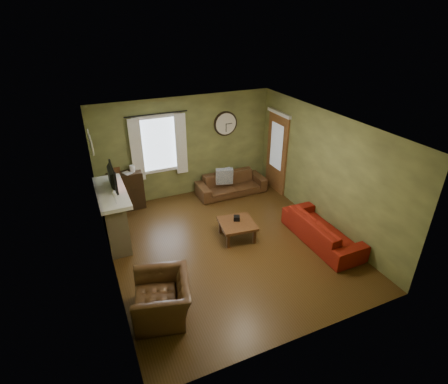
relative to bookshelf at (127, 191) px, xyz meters
name	(u,v)px	position (x,y,z in m)	size (l,w,h in m)	color
floor	(227,245)	(1.62, -2.40, -0.48)	(4.60, 5.20, 0.00)	#432B11
ceiling	(228,125)	(1.62, -2.40, 2.12)	(4.60, 5.20, 0.00)	white
wall_left	(105,215)	(-0.68, -2.40, 0.82)	(0.00, 5.20, 2.60)	olive
wall_right	(323,171)	(3.92, -2.40, 0.82)	(0.00, 5.20, 2.60)	olive
wall_back	(186,147)	(1.62, 0.20, 0.82)	(4.60, 0.00, 2.60)	olive
wall_front	(307,272)	(1.62, -5.00, 0.82)	(4.60, 0.00, 2.60)	olive
fireplace	(114,218)	(-0.48, -1.25, 0.07)	(0.40, 1.40, 1.10)	tan
firebox	(125,226)	(-0.29, -1.25, -0.18)	(0.04, 0.60, 0.55)	black
mantel	(111,192)	(-0.45, -1.25, 0.66)	(0.58, 1.60, 0.08)	white
tv	(110,180)	(-0.43, -1.10, 0.87)	(0.60, 0.08, 0.35)	black
tv_screen	(113,177)	(-0.35, -1.10, 0.93)	(0.02, 0.62, 0.36)	#994C3F
medallion_left	(92,148)	(-0.66, -1.60, 1.77)	(0.28, 0.28, 0.03)	white
medallion_mid	(90,142)	(-0.66, -1.25, 1.77)	(0.28, 0.28, 0.03)	white
medallion_right	(89,136)	(-0.66, -0.90, 1.77)	(0.28, 0.28, 0.03)	white
window_pane	(158,144)	(0.92, 0.18, 1.02)	(1.00, 0.02, 1.30)	silver
curtain_rod	(156,114)	(0.92, 0.08, 1.79)	(0.03, 0.03, 1.50)	black
curtain_left	(137,151)	(0.37, 0.08, 0.97)	(0.28, 0.04, 1.55)	silver
curtain_right	(181,144)	(1.47, 0.08, 0.97)	(0.28, 0.04, 1.55)	silver
wall_clock	(226,124)	(2.72, 0.15, 1.32)	(0.64, 0.06, 0.64)	white
door	(277,153)	(3.89, -0.55, 0.57)	(0.05, 0.90, 2.10)	brown
bookshelf	(127,191)	(0.00, 0.00, 0.00)	(0.81, 0.34, 0.96)	black
book	(124,175)	(-0.01, -0.09, 0.48)	(0.17, 0.23, 0.02)	#4D2C16
sofa_brown	(231,184)	(2.69, -0.30, -0.21)	(1.85, 0.72, 0.54)	#4A2D19
pillow_left	(224,175)	(2.52, -0.23, 0.07)	(0.36, 0.11, 0.36)	#8F98A6
pillow_right	(224,176)	(2.48, -0.33, 0.07)	(0.44, 0.13, 0.44)	#8F98A6
sofa_red	(322,230)	(3.52, -3.09, -0.19)	(1.97, 0.77, 0.57)	maroon
armchair	(162,298)	(-0.11, -3.69, -0.15)	(1.01, 0.89, 0.66)	#4A2D19
coffee_table	(237,230)	(1.92, -2.25, -0.29)	(0.73, 0.73, 0.39)	#4D2C16
tissue_box	(237,220)	(1.95, -2.16, -0.08)	(0.13, 0.13, 0.10)	black
wine_glass_a	(116,199)	(-0.43, -1.84, 0.81)	(0.08, 0.08, 0.22)	white
wine_glass_b	(114,195)	(-0.43, -1.68, 0.80)	(0.07, 0.07, 0.19)	white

